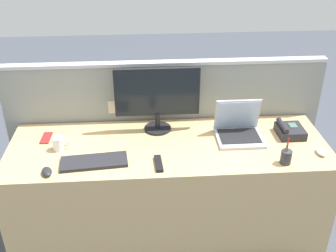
{
  "coord_description": "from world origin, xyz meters",
  "views": [
    {
      "loc": [
        -0.17,
        -2.31,
        2.18
      ],
      "look_at": [
        0.0,
        0.05,
        0.85
      ],
      "focal_mm": 43.35,
      "sensor_mm": 36.0,
      "label": 1
    }
  ],
  "objects_px": {
    "computer_mouse_left_hand": "(321,152)",
    "coffee_mug": "(59,143)",
    "desktop_monitor": "(157,95)",
    "keyboard_main": "(94,162)",
    "pen_cup": "(286,157)",
    "tv_remote": "(159,163)",
    "desk_phone": "(289,131)",
    "laptop": "(239,128)",
    "cell_phone_red_case": "(46,138)",
    "computer_mouse_right_hand": "(47,172)"
  },
  "relations": [
    {
      "from": "computer_mouse_left_hand",
      "to": "pen_cup",
      "type": "bearing_deg",
      "value": -161.52
    },
    {
      "from": "computer_mouse_left_hand",
      "to": "coffee_mug",
      "type": "bearing_deg",
      "value": 174.36
    },
    {
      "from": "computer_mouse_left_hand",
      "to": "cell_phone_red_case",
      "type": "distance_m",
      "value": 1.85
    },
    {
      "from": "computer_mouse_right_hand",
      "to": "pen_cup",
      "type": "xyz_separation_m",
      "value": [
        1.47,
        0.01,
        0.03
      ]
    },
    {
      "from": "desktop_monitor",
      "to": "laptop",
      "type": "relative_size",
      "value": 1.87
    },
    {
      "from": "cell_phone_red_case",
      "to": "keyboard_main",
      "type": "bearing_deg",
      "value": -40.42
    },
    {
      "from": "keyboard_main",
      "to": "cell_phone_red_case",
      "type": "bearing_deg",
      "value": 132.36
    },
    {
      "from": "computer_mouse_right_hand",
      "to": "cell_phone_red_case",
      "type": "relative_size",
      "value": 0.67
    },
    {
      "from": "computer_mouse_left_hand",
      "to": "desktop_monitor",
      "type": "bearing_deg",
      "value": 159.25
    },
    {
      "from": "desktop_monitor",
      "to": "keyboard_main",
      "type": "xyz_separation_m",
      "value": [
        -0.42,
        -0.41,
        -0.26
      ]
    },
    {
      "from": "laptop",
      "to": "desk_phone",
      "type": "xyz_separation_m",
      "value": [
        0.36,
        -0.01,
        -0.03
      ]
    },
    {
      "from": "pen_cup",
      "to": "cell_phone_red_case",
      "type": "distance_m",
      "value": 1.61
    },
    {
      "from": "computer_mouse_left_hand",
      "to": "cell_phone_red_case",
      "type": "height_order",
      "value": "computer_mouse_left_hand"
    },
    {
      "from": "pen_cup",
      "to": "keyboard_main",
      "type": "bearing_deg",
      "value": 175.93
    },
    {
      "from": "desktop_monitor",
      "to": "computer_mouse_left_hand",
      "type": "height_order",
      "value": "desktop_monitor"
    },
    {
      "from": "laptop",
      "to": "computer_mouse_right_hand",
      "type": "height_order",
      "value": "laptop"
    },
    {
      "from": "desktop_monitor",
      "to": "pen_cup",
      "type": "height_order",
      "value": "desktop_monitor"
    },
    {
      "from": "desk_phone",
      "to": "coffee_mug",
      "type": "bearing_deg",
      "value": -177.47
    },
    {
      "from": "desktop_monitor",
      "to": "pen_cup",
      "type": "xyz_separation_m",
      "value": [
        0.78,
        -0.49,
        -0.22
      ]
    },
    {
      "from": "laptop",
      "to": "coffee_mug",
      "type": "bearing_deg",
      "value": -176.27
    },
    {
      "from": "keyboard_main",
      "to": "cell_phone_red_case",
      "type": "distance_m",
      "value": 0.48
    },
    {
      "from": "desk_phone",
      "to": "computer_mouse_right_hand",
      "type": "xyz_separation_m",
      "value": [
        -1.61,
        -0.35,
        -0.02
      ]
    },
    {
      "from": "desk_phone",
      "to": "pen_cup",
      "type": "distance_m",
      "value": 0.37
    },
    {
      "from": "laptop",
      "to": "computer_mouse_left_hand",
      "type": "relative_size",
      "value": 3.15
    },
    {
      "from": "cell_phone_red_case",
      "to": "tv_remote",
      "type": "xyz_separation_m",
      "value": [
        0.76,
        -0.37,
        0.01
      ]
    },
    {
      "from": "computer_mouse_left_hand",
      "to": "coffee_mug",
      "type": "relative_size",
      "value": 0.89
    },
    {
      "from": "coffee_mug",
      "to": "desk_phone",
      "type": "bearing_deg",
      "value": 2.53
    },
    {
      "from": "computer_mouse_left_hand",
      "to": "pen_cup",
      "type": "height_order",
      "value": "pen_cup"
    },
    {
      "from": "keyboard_main",
      "to": "pen_cup",
      "type": "height_order",
      "value": "pen_cup"
    },
    {
      "from": "pen_cup",
      "to": "cell_phone_red_case",
      "type": "xyz_separation_m",
      "value": [
        -1.56,
        0.41,
        -0.04
      ]
    },
    {
      "from": "desk_phone",
      "to": "cell_phone_red_case",
      "type": "bearing_deg",
      "value": 177.53
    },
    {
      "from": "computer_mouse_left_hand",
      "to": "pen_cup",
      "type": "xyz_separation_m",
      "value": [
        -0.27,
        -0.09,
        0.03
      ]
    },
    {
      "from": "laptop",
      "to": "cell_phone_red_case",
      "type": "height_order",
      "value": "laptop"
    },
    {
      "from": "coffee_mug",
      "to": "keyboard_main",
      "type": "bearing_deg",
      "value": -37.08
    },
    {
      "from": "desk_phone",
      "to": "computer_mouse_right_hand",
      "type": "bearing_deg",
      "value": -167.86
    },
    {
      "from": "desk_phone",
      "to": "computer_mouse_left_hand",
      "type": "distance_m",
      "value": 0.28
    },
    {
      "from": "computer_mouse_left_hand",
      "to": "cell_phone_red_case",
      "type": "relative_size",
      "value": 0.67
    },
    {
      "from": "laptop",
      "to": "desk_phone",
      "type": "relative_size",
      "value": 1.62
    },
    {
      "from": "pen_cup",
      "to": "coffee_mug",
      "type": "distance_m",
      "value": 1.47
    },
    {
      "from": "desk_phone",
      "to": "desktop_monitor",
      "type": "bearing_deg",
      "value": 170.54
    },
    {
      "from": "computer_mouse_right_hand",
      "to": "coffee_mug",
      "type": "height_order",
      "value": "coffee_mug"
    },
    {
      "from": "laptop",
      "to": "computer_mouse_left_hand",
      "type": "height_order",
      "value": "laptop"
    },
    {
      "from": "computer_mouse_left_hand",
      "to": "tv_remote",
      "type": "distance_m",
      "value": 1.06
    },
    {
      "from": "desk_phone",
      "to": "computer_mouse_left_hand",
      "type": "bearing_deg",
      "value": -63.37
    },
    {
      "from": "desk_phone",
      "to": "computer_mouse_left_hand",
      "type": "xyz_separation_m",
      "value": [
        0.13,
        -0.25,
        -0.02
      ]
    },
    {
      "from": "laptop",
      "to": "keyboard_main",
      "type": "height_order",
      "value": "laptop"
    },
    {
      "from": "desktop_monitor",
      "to": "computer_mouse_left_hand",
      "type": "relative_size",
      "value": 5.89
    },
    {
      "from": "desktop_monitor",
      "to": "laptop",
      "type": "height_order",
      "value": "desktop_monitor"
    },
    {
      "from": "desktop_monitor",
      "to": "tv_remote",
      "type": "distance_m",
      "value": 0.52
    },
    {
      "from": "keyboard_main",
      "to": "tv_remote",
      "type": "xyz_separation_m",
      "value": [
        0.4,
        -0.05,
        -0.0
      ]
    }
  ]
}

